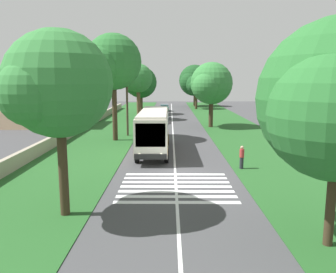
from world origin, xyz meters
The scene contains 22 objects.
ground centered at (0.00, 0.00, 0.00)m, with size 160.00×160.00×0.00m, color #424244.
grass_verge_left centered at (15.00, 8.20, 0.02)m, with size 120.00×8.00×0.04m, color #235623.
grass_verge_right centered at (15.00, -8.20, 0.02)m, with size 120.00×8.00×0.04m, color #235623.
centre_line centered at (15.00, 0.00, 0.00)m, with size 110.00×0.16×0.01m, color silver.
coach_bus centered at (7.72, 1.80, 2.15)m, with size 11.16×2.62×3.73m.
zebra_crossing centered at (-2.24, 0.00, 0.00)m, with size 5.85×6.80×0.01m.
trailing_car_0 centered at (28.37, 2.06, 0.67)m, with size 4.30×1.78×1.43m.
trailing_car_1 centered at (34.47, 1.64, 0.67)m, with size 4.30×1.78×1.43m.
trailing_car_2 centered at (40.04, 1.89, 0.67)m, with size 4.30×1.78×1.43m.
trailing_car_3 centered at (48.13, 1.51, 0.67)m, with size 4.30×1.78×1.43m.
roadside_tree_left_0 centered at (41.23, 5.90, 5.80)m, with size 6.74×5.80×8.82m.
roadside_tree_left_1 centered at (-6.44, 5.50, 6.10)m, with size 5.95×4.91×8.67m.
roadside_tree_left_2 centered at (13.71, 6.40, 8.07)m, with size 7.28×5.81×11.14m.
roadside_tree_left_3 centered at (32.28, 5.56, 6.50)m, with size 5.87×4.63×8.94m.
roadside_tree_right_0 centered at (24.02, -5.06, 5.79)m, with size 6.84×5.65×8.75m.
roadside_tree_right_1 centered at (52.76, -5.32, 5.19)m, with size 5.01×4.53×7.53m.
roadside_tree_right_2 centered at (60.72, -5.35, 6.05)m, with size 9.13×7.47×9.97m.
roadside_tree_right_3 centered at (-9.60, -5.64, 5.54)m, with size 7.54×6.02×8.68m.
utility_pole centered at (16.71, 5.28, 3.81)m, with size 0.24×1.40×7.25m.
roadside_wall centered at (20.00, 11.60, 0.59)m, with size 70.00×0.40×1.09m, color #9E937F.
roadside_building centered at (25.49, 18.79, 3.62)m, with size 9.18×8.44×7.13m.
pedestrian centered at (1.88, -4.84, 0.91)m, with size 0.34×0.34×1.69m.
Camera 1 is at (-22.12, 0.38, 6.44)m, focal length 36.24 mm.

